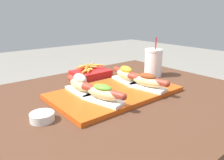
# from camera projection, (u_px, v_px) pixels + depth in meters

# --- Properties ---
(serving_tray) EXTENTS (0.52, 0.30, 0.02)m
(serving_tray) POSITION_uv_depth(u_px,v_px,m) (115.00, 92.00, 0.90)
(serving_tray) COLOR #CC4C14
(serving_tray) RESTS_ON patio_table
(hot_dog_0) EXTENTS (0.10, 0.20, 0.07)m
(hot_dog_0) POSITION_uv_depth(u_px,v_px,m) (103.00, 93.00, 0.77)
(hot_dog_0) COLOR white
(hot_dog_0) RESTS_ON serving_tray
(hot_dog_1) EXTENTS (0.09, 0.20, 0.07)m
(hot_dog_1) POSITION_uv_depth(u_px,v_px,m) (147.00, 81.00, 0.91)
(hot_dog_1) COLOR white
(hot_dog_1) RESTS_ON serving_tray
(hot_dog_2) EXTENTS (0.07, 0.20, 0.08)m
(hot_dog_2) POSITION_uv_depth(u_px,v_px,m) (80.00, 84.00, 0.86)
(hot_dog_2) COLOR white
(hot_dog_2) RESTS_ON serving_tray
(hot_dog_3) EXTENTS (0.08, 0.20, 0.07)m
(hot_dog_3) POSITION_uv_depth(u_px,v_px,m) (126.00, 74.00, 1.00)
(hot_dog_3) COLOR white
(hot_dog_3) RESTS_ON serving_tray
(sauce_bowl) EXTENTS (0.08, 0.08, 0.03)m
(sauce_bowl) POSITION_uv_depth(u_px,v_px,m) (42.00, 116.00, 0.68)
(sauce_bowl) COLOR silver
(sauce_bowl) RESTS_ON patio_table
(drink_cup) EXTENTS (0.09, 0.09, 0.20)m
(drink_cup) POSITION_uv_depth(u_px,v_px,m) (153.00, 63.00, 1.15)
(drink_cup) COLOR white
(drink_cup) RESTS_ON patio_table
(fries_basket) EXTENTS (0.19, 0.14, 0.06)m
(fries_basket) POSITION_uv_depth(u_px,v_px,m) (90.00, 73.00, 1.15)
(fries_basket) COLOR red
(fries_basket) RESTS_ON patio_table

